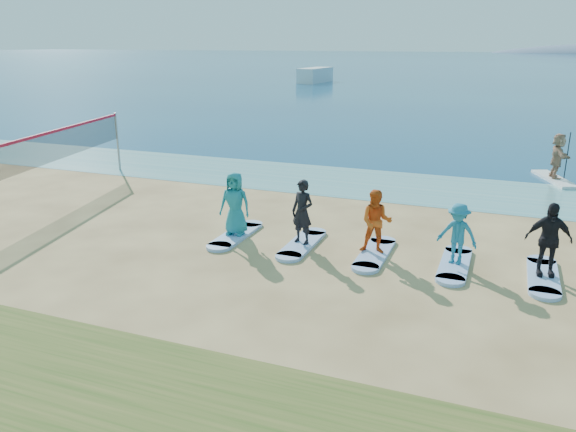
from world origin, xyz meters
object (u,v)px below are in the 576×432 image
(paddleboarder, at_px, (558,156))
(surfboard_0, at_px, (236,235))
(volleyball_net, at_px, (59,145))
(student_3, at_px, (458,234))
(student_1, at_px, (302,212))
(paddleboard, at_px, (554,179))
(surfboard_4, at_px, (543,276))
(surfboard_3, at_px, (455,264))
(student_4, at_px, (548,239))
(surfboard_2, at_px, (375,254))
(student_0, at_px, (235,204))
(student_2, at_px, (376,222))
(boat_offshore_a, at_px, (315,82))
(surfboard_1, at_px, (302,244))

(paddleboarder, distance_m, surfboard_0, 14.24)
(volleyball_net, height_order, student_3, volleyball_net)
(student_1, distance_m, student_3, 4.12)
(paddleboard, xyz_separation_m, surfboard_4, (-0.82, -10.95, -0.01))
(surfboard_3, height_order, student_4, student_4)
(volleyball_net, height_order, surfboard_2, volleyball_net)
(student_0, xyz_separation_m, student_1, (2.06, 0.00, -0.02))
(student_2, height_order, student_4, student_4)
(surfboard_3, bearing_deg, student_3, 0.00)
(surfboard_2, distance_m, student_4, 4.22)
(student_3, relative_size, surfboard_4, 0.71)
(surfboard_3, distance_m, surfboard_4, 2.06)
(student_0, relative_size, student_1, 1.02)
(volleyball_net, bearing_deg, student_1, -9.83)
(student_1, bearing_deg, surfboard_2, 15.06)
(paddleboarder, xyz_separation_m, boat_offshore_a, (-27.56, 50.75, -1.03))
(volleyball_net, bearing_deg, student_4, -6.09)
(student_3, xyz_separation_m, student_4, (2.06, 0.00, 0.12))
(surfboard_1, xyz_separation_m, student_4, (6.17, 0.00, 0.95))
(student_0, distance_m, student_2, 4.11)
(paddleboard, relative_size, surfboard_2, 1.36)
(boat_offshore_a, relative_size, student_2, 4.35)
(paddleboarder, height_order, surfboard_1, paddleboarder)
(student_2, height_order, surfboard_4, student_2)
(student_1, relative_size, surfboard_4, 0.81)
(student_3, xyz_separation_m, surfboard_4, (2.06, 0.00, -0.82))
(student_3, bearing_deg, surfboard_0, -166.01)
(volleyball_net, bearing_deg, student_0, -12.34)
(paddleboarder, bearing_deg, boat_offshore_a, 16.72)
(student_0, relative_size, student_2, 1.07)
(paddleboard, height_order, surfboard_4, paddleboard)
(paddleboarder, distance_m, student_0, 14.20)
(volleyball_net, relative_size, student_4, 4.94)
(surfboard_3, bearing_deg, student_4, 0.00)
(paddleboarder, height_order, surfboard_4, paddleboarder)
(student_0, height_order, student_4, student_0)
(paddleboard, relative_size, boat_offshore_a, 0.40)
(volleyball_net, height_order, paddleboard, volleyball_net)
(paddleboard, bearing_deg, student_3, -125.30)
(volleyball_net, bearing_deg, boat_offshore_a, 100.09)
(paddleboard, xyz_separation_m, surfboard_0, (-9.05, -10.95, -0.01))
(surfboard_0, bearing_deg, surfboard_1, 0.00)
(student_1, xyz_separation_m, student_3, (4.11, 0.00, -0.11))
(surfboard_1, height_order, student_2, student_2)
(student_3, bearing_deg, paddleboard, 89.28)
(student_1, bearing_deg, student_4, 15.06)
(surfboard_0, height_order, surfboard_3, same)
(paddleboard, xyz_separation_m, student_2, (-4.93, -10.95, 0.88))
(paddleboard, distance_m, surfboard_1, 12.99)
(boat_offshore_a, relative_size, student_0, 4.05)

